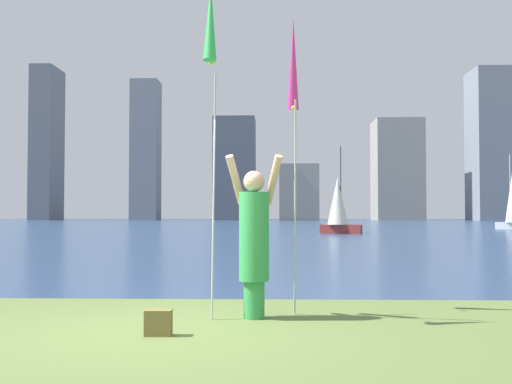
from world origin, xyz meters
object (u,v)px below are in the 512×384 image
at_px(person, 254,237).
at_px(bag, 158,323).
at_px(kite_flag_left, 211,33).
at_px(kite_flag_right, 293,72).
at_px(sailboat_3, 512,201).
at_px(sailboat_1, 338,205).

height_order(person, bag, person).
height_order(kite_flag_left, kite_flag_right, kite_flag_left).
relative_size(kite_flag_right, sailboat_3, 0.67).
distance_m(person, sailboat_3, 43.76).
bearing_deg(bag, kite_flag_right, 48.60).
bearing_deg(sailboat_1, bag, -99.49).
height_order(kite_flag_right, sailboat_3, sailboat_3).
relative_size(person, bag, 7.22).
distance_m(kite_flag_right, sailboat_3, 43.00).
xyz_separation_m(person, kite_flag_right, (0.51, 0.60, 2.21)).
bearing_deg(sailboat_3, sailboat_1, -145.93).
distance_m(kite_flag_left, sailboat_1, 30.61).
relative_size(bag, sailboat_3, 0.05).
bearing_deg(bag, sailboat_1, 80.51).
distance_m(person, bag, 1.71).
xyz_separation_m(person, bag, (-0.98, -1.10, -0.87)).
bearing_deg(bag, sailboat_3, 64.29).
bearing_deg(bag, person, 48.16).
bearing_deg(person, kite_flag_left, -132.10).
distance_m(kite_flag_left, bag, 3.44).
relative_size(kite_flag_left, sailboat_3, 0.70).
bearing_deg(sailboat_1, sailboat_3, 34.07).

